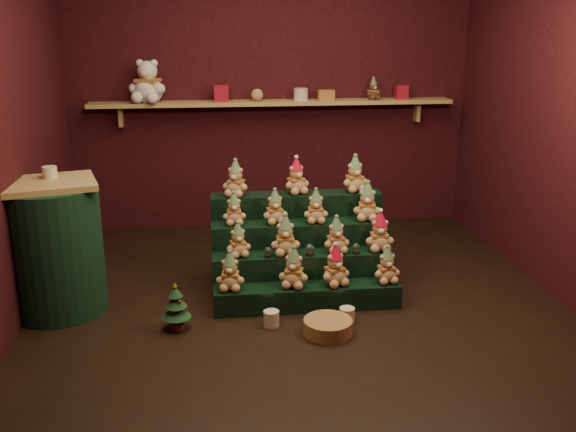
{
  "coord_description": "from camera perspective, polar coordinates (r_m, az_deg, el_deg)",
  "views": [
    {
      "loc": [
        -0.61,
        -4.52,
        2.07
      ],
      "look_at": [
        -0.05,
        0.25,
        0.61
      ],
      "focal_mm": 40.0,
      "sensor_mm": 36.0,
      "label": 1
    }
  ],
  "objects": [
    {
      "name": "teddy_10",
      "position": [
        5.06,
        2.48,
        0.89
      ],
      "size": [
        0.2,
        0.18,
        0.27
      ],
      "primitive_type": null,
      "rotation": [
        0.0,
        0.0,
        -0.03
      ],
      "color": "tan",
      "rests_on": "riser_tier_midback"
    },
    {
      "name": "riser_tier_midfront",
      "position": [
        5.02,
        1.36,
        -5.24
      ],
      "size": [
        1.4,
        0.22,
        0.36
      ],
      "primitive_type": "cube",
      "color": "black",
      "rests_on": "ground"
    },
    {
      "name": "snow_globe_b",
      "position": [
        4.89,
        1.95,
        -3.03
      ],
      "size": [
        0.07,
        0.07,
        0.09
      ],
      "color": "black",
      "rests_on": "riser_tier_midfront"
    },
    {
      "name": "mug_left",
      "position": [
        4.6,
        -1.48,
        -9.09
      ],
      "size": [
        0.11,
        0.11,
        0.11
      ],
      "primitive_type": "cylinder",
      "color": "beige",
      "rests_on": "ground"
    },
    {
      "name": "teddy_12",
      "position": [
        5.17,
        -4.67,
        3.37
      ],
      "size": [
        0.26,
        0.25,
        0.29
      ],
      "primitive_type": null,
      "rotation": [
        0.0,
        0.0,
        -0.39
      ],
      "color": "tan",
      "rests_on": "riser_tier_back"
    },
    {
      "name": "teddy_2",
      "position": [
        4.78,
        4.21,
        -4.41
      ],
      "size": [
        0.28,
        0.27,
        0.31
      ],
      "primitive_type": null,
      "rotation": [
        0.0,
        0.0,
        0.37
      ],
      "color": "tan",
      "rests_on": "riser_tier_front"
    },
    {
      "name": "teddy_13",
      "position": [
        5.22,
        0.74,
        3.56
      ],
      "size": [
        0.26,
        0.25,
        0.29
      ],
      "primitive_type": null,
      "rotation": [
        0.0,
        0.0,
        0.35
      ],
      "color": "tan",
      "rests_on": "riser_tier_back"
    },
    {
      "name": "wicker_basket",
      "position": [
        4.49,
        3.56,
        -9.8
      ],
      "size": [
        0.45,
        0.45,
        0.11
      ],
      "primitive_type": "cylinder",
      "rotation": [
        0.0,
        0.0,
        -0.41
      ],
      "color": "#9C683F",
      "rests_on": "ground"
    },
    {
      "name": "table_ornament",
      "position": [
        4.93,
        -20.42,
        3.68
      ],
      "size": [
        0.1,
        0.1,
        0.08
      ],
      "primitive_type": "cylinder",
      "color": "beige",
      "rests_on": "side_table"
    },
    {
      "name": "snow_globe_a",
      "position": [
        4.85,
        -1.79,
        -3.22
      ],
      "size": [
        0.06,
        0.06,
        0.08
      ],
      "color": "black",
      "rests_on": "riser_tier_midfront"
    },
    {
      "name": "front_wall",
      "position": [
        2.63,
        6.91,
        2.05
      ],
      "size": [
        4.0,
        0.1,
        2.8
      ],
      "primitive_type": "cube",
      "color": "black",
      "rests_on": "ground"
    },
    {
      "name": "riser_tier_back",
      "position": [
        5.36,
        0.72,
        -1.7
      ],
      "size": [
        1.4,
        0.22,
        0.72
      ],
      "primitive_type": "cube",
      "color": "black",
      "rests_on": "ground"
    },
    {
      "name": "back_shelf",
      "position": [
        6.47,
        -1.31,
        9.99
      ],
      "size": [
        3.6,
        0.26,
        0.24
      ],
      "color": "tan",
      "rests_on": "ground"
    },
    {
      "name": "shelf_plush_ball",
      "position": [
        6.42,
        -2.76,
        10.7
      ],
      "size": [
        0.12,
        0.12,
        0.12
      ],
      "primitive_type": "sphere",
      "color": "tan",
      "rests_on": "back_shelf"
    },
    {
      "name": "teddy_8",
      "position": [
        5.03,
        -4.81,
        0.66
      ],
      "size": [
        0.19,
        0.17,
        0.26
      ],
      "primitive_type": null,
      "rotation": [
        0.0,
        0.0,
        0.03
      ],
      "color": "tan",
      "rests_on": "riser_tier_midback"
    },
    {
      "name": "mini_christmas_tree",
      "position": [
        4.57,
        -9.93,
        -7.93
      ],
      "size": [
        0.21,
        0.21,
        0.35
      ],
      "rotation": [
        0.0,
        0.0,
        0.42
      ],
      "color": "#462319",
      "rests_on": "ground"
    },
    {
      "name": "gift_tin_red_b",
      "position": [
        6.68,
        10.04,
        10.79
      ],
      "size": [
        0.12,
        0.12,
        0.14
      ],
      "primitive_type": "cube",
      "color": "#AD1A2E",
      "rests_on": "back_shelf"
    },
    {
      "name": "riser_tier_front",
      "position": [
        4.85,
        1.72,
        -7.2
      ],
      "size": [
        1.4,
        0.22,
        0.18
      ],
      "primitive_type": "cube",
      "color": "black",
      "rests_on": "ground"
    },
    {
      "name": "gift_tin_red_a",
      "position": [
        6.4,
        -5.96,
        10.79
      ],
      "size": [
        0.14,
        0.14,
        0.16
      ],
      "primitive_type": "cube",
      "color": "#AD1A2E",
      "rests_on": "back_shelf"
    },
    {
      "name": "side_table",
      "position": [
        4.97,
        -20.05,
        -2.68
      ],
      "size": [
        0.77,
        0.69,
        0.99
      ],
      "rotation": [
        0.0,
        0.0,
        0.27
      ],
      "color": "tan",
      "rests_on": "ground"
    },
    {
      "name": "back_wall",
      "position": [
        6.63,
        -1.47,
        11.08
      ],
      "size": [
        4.0,
        0.1,
        2.8
      ],
      "primitive_type": "cube",
      "color": "black",
      "rests_on": "ground"
    },
    {
      "name": "gift_tin_cream",
      "position": [
        6.47,
        1.15,
        10.76
      ],
      "size": [
        0.14,
        0.14,
        0.12
      ],
      "primitive_type": "cylinder",
      "color": "beige",
      "rests_on": "back_shelf"
    },
    {
      "name": "ground",
      "position": [
        5.01,
        0.86,
        -7.53
      ],
      "size": [
        4.0,
        4.0,
        0.0
      ],
      "primitive_type": "plane",
      "color": "black",
      "rests_on": "ground"
    },
    {
      "name": "teddy_3",
      "position": [
        4.88,
        8.78,
        -4.3
      ],
      "size": [
        0.22,
        0.2,
        0.28
      ],
      "primitive_type": null,
      "rotation": [
        0.0,
        0.0,
        0.12
      ],
      "color": "tan",
      "rests_on": "riser_tier_front"
    },
    {
      "name": "scarf_gift_box",
      "position": [
        6.51,
        3.42,
        10.68
      ],
      "size": [
        0.16,
        0.1,
        0.1
      ],
      "primitive_type": "cube",
      "color": "orange",
      "rests_on": "back_shelf"
    },
    {
      "name": "teddy_4",
      "position": [
        4.86,
        -4.48,
        -2.11
      ],
      "size": [
        0.22,
        0.21,
        0.26
      ],
      "primitive_type": null,
      "rotation": [
        0.0,
        0.0,
        0.24
      ],
      "color": "tan",
      "rests_on": "riser_tier_midfront"
    },
    {
      "name": "teddy_0",
      "position": [
        4.71,
        -5.17,
        -4.88
      ],
      "size": [
        0.23,
        0.21,
        0.29
      ],
      "primitive_type": null,
      "rotation": [
        0.0,
        0.0,
        -0.13
      ],
      "color": "tan",
      "rests_on": "riser_tier_front"
    },
    {
      "name": "teddy_6",
      "position": [
        4.94,
        4.31,
        -1.67
      ],
      "size": [
        0.23,
        0.21,
        0.28
      ],
      "primitive_type": null,
      "rotation": [
        0.0,
        0.0,
        0.17
      ],
      "color": "tan",
      "rests_on": "riser_tier_midfront"
    },
    {
      "name": "teddy_9",
      "position": [
        5.04,
        -1.17,
        0.83
      ],
      "size": [
        0.22,
        0.2,
        0.27
      ],
      "primitive_type": null,
      "rotation": [
        0.0,
        0.0,
        0.16
      ],
      "color": "tan",
      "rests_on": "riser_tier_midback"
    },
    {
      "name": "teddy_14",
      "position": [
        5.32,
        5.96,
        3.75
      ],
      "size": [
        0.25,
        0.23,
        0.3
      ],
      "primitive_type": null,
      "rotation": [
        0.0,
        0.0,
        0.21
      ],
      "color": "tan",
      "rests_on": "riser_tier_back"
    },
    {
      "name": "snow_globe_c",
      "position": [
        4.95,
        6.05,
        -2.9
      ],
      "size": [
        0.06,
        0.06,
        0.08
      ],
      "color": "black",
      "rests_on": "riser_tier_midfront"
    },
    {
      "name": "teddy_5",
      "position": [
        4.87,
        -0.25,
        -1.7
      ],
      "size": [
        0.23,
        0.2,
        0.31
      ],
      "primitive_type": null,
      "rotation": [
        0.0,
        0.0,
        -0.02
      ],
      "color": "tan",
      "rests_on": "riser_tier_midfront"
    },
    {
      "name": "brown_bear",
      "position": [
        6.59,
        7.59,
        11.15
      ],
      "size": [
        0.19,
        0.18,
        0.21
      ],
      "primitive_type": null,
      "rotation": [
        0.0,
        0.0,
        0.35
      ],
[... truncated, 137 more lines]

